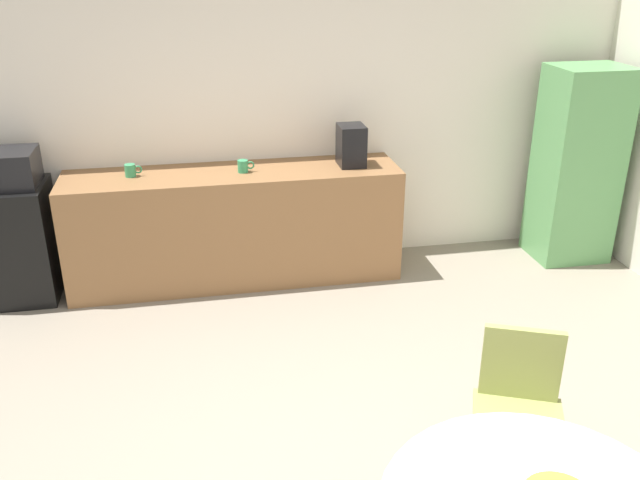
{
  "coord_description": "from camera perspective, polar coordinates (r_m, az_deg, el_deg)",
  "views": [
    {
      "loc": [
        -0.59,
        -2.36,
        2.49
      ],
      "look_at": [
        0.09,
        1.12,
        0.95
      ],
      "focal_mm": 38.02,
      "sensor_mm": 36.0,
      "label": 1
    }
  ],
  "objects": [
    {
      "name": "microwave",
      "position": [
        5.39,
        -25.2,
        5.44
      ],
      "size": [
        0.48,
        0.38,
        0.26
      ],
      "primitive_type": "cube",
      "color": "black",
      "rests_on": "mini_fridge"
    },
    {
      "name": "mug_red",
      "position": [
        5.29,
        -15.65,
        5.66
      ],
      "size": [
        0.13,
        0.08,
        0.09
      ],
      "color": "#338C59",
      "rests_on": "counter_block"
    },
    {
      "name": "mini_fridge",
      "position": [
        5.58,
        -24.2,
        -0.18
      ],
      "size": [
        0.54,
        0.54,
        0.89
      ],
      "primitive_type": "cube",
      "color": "black",
      "rests_on": "ground_plane"
    },
    {
      "name": "mug_white",
      "position": [
        5.47,
        2.52,
        7.11
      ],
      "size": [
        0.13,
        0.08,
        0.09
      ],
      "color": "#3F66BF",
      "rests_on": "counter_block"
    },
    {
      "name": "mug_green",
      "position": [
        5.23,
        -6.47,
        6.2
      ],
      "size": [
        0.13,
        0.08,
        0.09
      ],
      "color": "#338C59",
      "rests_on": "counter_block"
    },
    {
      "name": "counter_block",
      "position": [
        5.41,
        -7.13,
        1.17
      ],
      "size": [
        2.59,
        0.6,
        0.9
      ],
      "primitive_type": "cube",
      "color": "brown",
      "rests_on": "ground_plane"
    },
    {
      "name": "wall_back",
      "position": [
        5.52,
        -4.73,
        10.96
      ],
      "size": [
        6.0,
        0.1,
        2.6
      ],
      "primitive_type": "cube",
      "color": "silver",
      "rests_on": "ground_plane"
    },
    {
      "name": "coffee_maker",
      "position": [
        5.35,
        2.64,
        7.96
      ],
      "size": [
        0.2,
        0.24,
        0.32
      ],
      "primitive_type": "cube",
      "color": "black",
      "rests_on": "counter_block"
    },
    {
      "name": "locker_cabinet",
      "position": [
        6.06,
        20.81,
        5.89
      ],
      "size": [
        0.6,
        0.5,
        1.63
      ],
      "primitive_type": "cube",
      "color": "#599959",
      "rests_on": "ground_plane"
    },
    {
      "name": "chair_olive",
      "position": [
        3.45,
        16.45,
        -12.37
      ],
      "size": [
        0.55,
        0.55,
        0.83
      ],
      "color": "silver",
      "rests_on": "ground_plane"
    }
  ]
}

